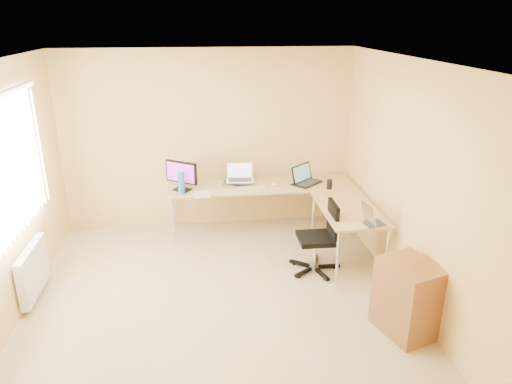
{
  "coord_description": "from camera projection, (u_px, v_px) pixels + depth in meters",
  "views": [
    {
      "loc": [
        -0.14,
        -4.43,
        2.99
      ],
      "look_at": [
        0.55,
        1.1,
        0.9
      ],
      "focal_mm": 32.92,
      "sensor_mm": 36.0,
      "label": 1
    }
  ],
  "objects": [
    {
      "name": "keyboard",
      "position": [
        251.0,
        188.0,
        6.58
      ],
      "size": [
        0.39,
        0.16,
        0.02
      ],
      "primitive_type": "cube",
      "rotation": [
        0.0,
        0.0,
        0.14
      ],
      "color": "silver",
      "rests_on": "desk_main"
    },
    {
      "name": "wall_front",
      "position": [
        232.0,
        337.0,
        2.64
      ],
      "size": [
        4.5,
        0.0,
        4.5
      ],
      "primitive_type": "plane",
      "rotation": [
        -1.57,
        0.0,
        0.0
      ],
      "color": "#E5BA6F",
      "rests_on": "ground"
    },
    {
      "name": "water_bottle",
      "position": [
        181.0,
        183.0,
        6.32
      ],
      "size": [
        0.12,
        0.12,
        0.32
      ],
      "primitive_type": "cylinder",
      "rotation": [
        0.0,
        0.0,
        -0.41
      ],
      "color": "#2768AD",
      "rests_on": "desk_main"
    },
    {
      "name": "desk_return",
      "position": [
        347.0,
        234.0,
        6.04
      ],
      "size": [
        0.7,
        1.3,
        0.73
      ],
      "primitive_type": "cube",
      "color": "tan",
      "rests_on": "ground"
    },
    {
      "name": "mug",
      "position": [
        219.0,
        183.0,
        6.65
      ],
      "size": [
        0.11,
        0.11,
        0.08
      ],
      "primitive_type": "imported",
      "rotation": [
        0.0,
        0.0,
        0.42
      ],
      "color": "beige",
      "rests_on": "desk_main"
    },
    {
      "name": "office_chair",
      "position": [
        315.0,
        234.0,
        5.73
      ],
      "size": [
        0.55,
        0.55,
        0.91
      ],
      "primitive_type": "cube",
      "rotation": [
        0.0,
        0.0,
        -0.01
      ],
      "color": "black",
      "rests_on": "ground"
    },
    {
      "name": "monitor",
      "position": [
        182.0,
        176.0,
        6.44
      ],
      "size": [
        0.49,
        0.4,
        0.42
      ],
      "primitive_type": "cube",
      "rotation": [
        0.0,
        0.0,
        -0.58
      ],
      "color": "black",
      "rests_on": "desk_main"
    },
    {
      "name": "laptop_center",
      "position": [
        240.0,
        173.0,
        6.68
      ],
      "size": [
        0.4,
        0.32,
        0.25
      ],
      "primitive_type": "cube",
      "rotation": [
        0.0,
        0.0,
        -0.05
      ],
      "color": "silver",
      "rests_on": "desk_main"
    },
    {
      "name": "cabinet",
      "position": [
        408.0,
        299.0,
        4.65
      ],
      "size": [
        0.62,
        0.69,
        0.8
      ],
      "primitive_type": "cube",
      "rotation": [
        0.0,
        0.0,
        0.31
      ],
      "color": "brown",
      "rests_on": "ground"
    },
    {
      "name": "book_stack",
      "position": [
        233.0,
        180.0,
        6.83
      ],
      "size": [
        0.29,
        0.34,
        0.05
      ],
      "primitive_type": "cube",
      "rotation": [
        0.0,
        0.0,
        -0.35
      ],
      "color": "#216F62",
      "rests_on": "desk_main"
    },
    {
      "name": "desk_main",
      "position": [
        262.0,
        208.0,
        6.86
      ],
      "size": [
        2.65,
        0.7,
        0.73
      ],
      "primitive_type": "cube",
      "color": "tan",
      "rests_on": "ground"
    },
    {
      "name": "black_cup",
      "position": [
        329.0,
        184.0,
        6.54
      ],
      "size": [
        0.1,
        0.1,
        0.13
      ],
      "primitive_type": "cylinder",
      "rotation": [
        0.0,
        0.0,
        0.43
      ],
      "color": "black",
      "rests_on": "desk_main"
    },
    {
      "name": "radiator",
      "position": [
        33.0,
        270.0,
        5.2
      ],
      "size": [
        0.09,
        0.8,
        0.55
      ],
      "primitive_type": "cube",
      "color": "white",
      "rests_on": "ground"
    },
    {
      "name": "laptop_return",
      "position": [
        376.0,
        216.0,
        5.4
      ],
      "size": [
        0.37,
        0.31,
        0.22
      ],
      "primitive_type": "cube",
      "rotation": [
        0.0,
        0.0,
        1.76
      ],
      "color": "#ADADAD",
      "rests_on": "desk_return"
    },
    {
      "name": "wall_back",
      "position": [
        209.0,
        140.0,
        6.82
      ],
      "size": [
        4.5,
        0.0,
        4.5
      ],
      "primitive_type": "plane",
      "rotation": [
        1.57,
        0.0,
        0.0
      ],
      "color": "#E5BA6F",
      "rests_on": "ground"
    },
    {
      "name": "ceiling",
      "position": [
        211.0,
        62.0,
        4.27
      ],
      "size": [
        4.5,
        4.5,
        0.0
      ],
      "primitive_type": "plane",
      "rotation": [
        3.14,
        0.0,
        0.0
      ],
      "color": "white",
      "rests_on": "ground"
    },
    {
      "name": "mouse",
      "position": [
        274.0,
        185.0,
        6.67
      ],
      "size": [
        0.11,
        0.08,
        0.04
      ],
      "primitive_type": "ellipsoid",
      "rotation": [
        0.0,
        0.0,
        -0.13
      ],
      "color": "white",
      "rests_on": "desk_main"
    },
    {
      "name": "laptop_black",
      "position": [
        307.0,
        175.0,
        6.72
      ],
      "size": [
        0.53,
        0.52,
        0.27
      ],
      "primitive_type": "cube",
      "rotation": [
        0.0,
        0.0,
        0.73
      ],
      "color": "black",
      "rests_on": "desk_main"
    },
    {
      "name": "desk_fan",
      "position": [
        182.0,
        173.0,
        6.73
      ],
      "size": [
        0.31,
        0.31,
        0.31
      ],
      "primitive_type": "cylinder",
      "rotation": [
        0.0,
        0.0,
        -0.29
      ],
      "color": "silver",
      "rests_on": "desk_main"
    },
    {
      "name": "white_box",
      "position": [
        183.0,
        181.0,
        6.75
      ],
      "size": [
        0.26,
        0.22,
        0.08
      ],
      "primitive_type": "cube",
      "rotation": [
        0.0,
        0.0,
        0.29
      ],
      "color": "beige",
      "rests_on": "desk_main"
    },
    {
      "name": "wall_right",
      "position": [
        414.0,
        187.0,
        4.97
      ],
      "size": [
        0.0,
        4.5,
        4.5
      ],
      "primitive_type": "plane",
      "rotation": [
        1.57,
        0.0,
        -1.57
      ],
      "color": "#E5BA6F",
      "rests_on": "ground"
    },
    {
      "name": "window",
      "position": [
        12.0,
        167.0,
        4.78
      ],
      "size": [
        0.1,
        1.8,
        1.4
      ],
      "primitive_type": "cube",
      "color": "white",
      "rests_on": "wall_left"
    },
    {
      "name": "papers",
      "position": [
        202.0,
        194.0,
        6.35
      ],
      "size": [
        0.24,
        0.32,
        0.01
      ],
      "primitive_type": "cube",
      "rotation": [
        0.0,
        0.0,
        0.08
      ],
      "color": "silver",
      "rests_on": "desk_main"
    },
    {
      "name": "cd_stack",
      "position": [
        232.0,
        185.0,
        6.65
      ],
      "size": [
        0.11,
        0.11,
        0.03
      ],
      "primitive_type": "cylinder",
      "rotation": [
        0.0,
        0.0,
        0.12
      ],
      "color": "#B2B0CE",
      "rests_on": "desk_main"
    },
    {
      "name": "floor",
      "position": [
        219.0,
        305.0,
        5.19
      ],
      "size": [
        4.5,
        4.5,
        0.0
      ],
      "primitive_type": "plane",
      "color": "tan",
      "rests_on": "ground"
    }
  ]
}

